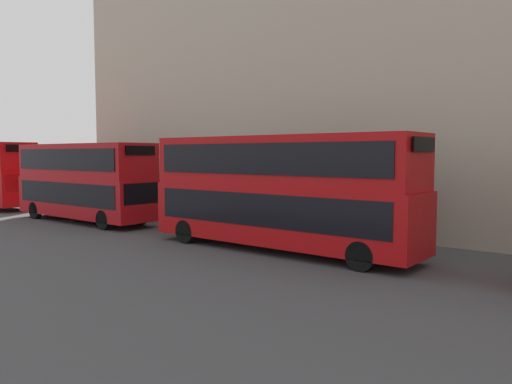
{
  "coord_description": "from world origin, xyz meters",
  "views": [
    {
      "loc": [
        -14.1,
        8.95,
        3.81
      ],
      "look_at": [
        0.48,
        20.66,
        2.38
      ],
      "focal_mm": 35.0,
      "sensor_mm": 36.0,
      "label": 1
    }
  ],
  "objects": [
    {
      "name": "bus_second_in_queue",
      "position": [
        1.6,
        20.39,
        2.48
      ],
      "size": [
        2.59,
        11.42,
        4.5
      ],
      "color": "#B20C0F",
      "rests_on": "ground"
    },
    {
      "name": "pedestrian",
      "position": [
        4.13,
        19.28,
        0.85
      ],
      "size": [
        0.36,
        0.36,
        1.82
      ],
      "color": "brown",
      "rests_on": "ground"
    },
    {
      "name": "bus_third_in_queue",
      "position": [
        1.6,
        33.88,
        2.4
      ],
      "size": [
        2.59,
        10.04,
        4.36
      ],
      "color": "#A80F14",
      "rests_on": "ground"
    }
  ]
}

